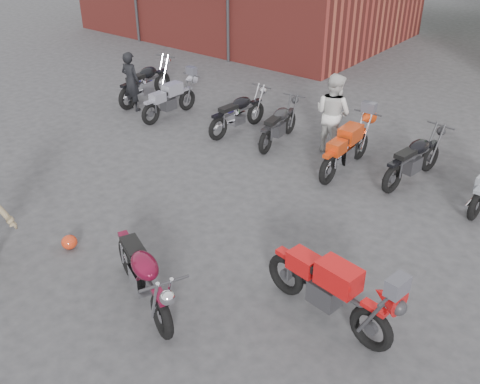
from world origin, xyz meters
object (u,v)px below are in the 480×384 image
Objects in this scene: row_bike_1 at (170,98)px; row_bike_3 at (279,122)px; vintage_motorcycle at (143,271)px; person_dark at (131,81)px; row_bike_0 at (146,80)px; row_bike_5 at (415,156)px; sportbike at (330,286)px; helmet at (69,242)px; person_light at (333,113)px; row_bike_2 at (238,111)px; row_bike_4 at (347,145)px.

row_bike_3 is at bearing -81.90° from row_bike_1.
person_dark reaches higher than vintage_motorcycle.
row_bike_0 is 1.15× the size of row_bike_3.
person_dark reaches higher than row_bike_5.
row_bike_5 is at bearing 107.89° from sportbike.
row_bike_3 reaches higher than helmet.
row_bike_5 is (2.09, -0.25, -0.35)m from person_light.
row_bike_5 is at bearing 58.66° from helmet.
row_bike_3 is at bearing -97.66° from row_bike_0.
helmet is 0.15× the size of row_bike_3.
row_bike_1 is (-2.89, 5.37, 0.41)m from helmet.
row_bike_2 reaches higher than row_bike_3.
person_light is 5.82m from row_bike_0.
vintage_motorcycle is at bearing -140.38° from row_bike_0.
helmet is at bearing 84.10° from person_light.
person_dark is (-6.13, 5.27, 0.20)m from vintage_motorcycle.
person_light reaches higher than helmet.
row_bike_4 reaches higher than row_bike_1.
person_dark is 1.24m from row_bike_1.
row_bike_1 is (-4.95, 5.53, -0.06)m from vintage_motorcycle.
vintage_motorcycle is 2.12m from helmet.
row_bike_0 is at bearing 126.39° from helmet.
helmet is 0.13× the size of row_bike_0.
person_dark is 3.28m from row_bike_2.
row_bike_3 is (4.61, -0.05, -0.08)m from row_bike_0.
sportbike is at bearing -125.30° from row_bike_0.
vintage_motorcycle is 8.72m from row_bike_0.
row_bike_1 is (-4.40, -0.79, -0.38)m from person_light.
row_bike_5 is at bearing -96.41° from row_bike_0.
row_bike_2 is at bearing 98.52° from helmet.
row_bike_2 is at bearing 101.80° from row_bike_5.
vintage_motorcycle is 1.02× the size of row_bike_4.
row_bike_0 is at bearing 99.98° from row_bike_5.
row_bike_1 is 0.98× the size of row_bike_2.
vintage_motorcycle reaches higher than helmet.
helmet is at bearing 123.46° from person_dark.
person_dark is at bearing 89.47° from row_bike_3.
person_dark is 0.88× the size of row_bike_3.
person_light is at bearing 76.21° from helmet.
row_bike_0 is at bearing 160.96° from sportbike.
row_bike_2 is (-2.91, 5.88, -0.05)m from vintage_motorcycle.
person_light is 0.94× the size of row_bike_5.
row_bike_0 is 1.03× the size of row_bike_4.
helmet is at bearing 157.98° from row_bike_5.
row_bike_5 is at bearing -84.28° from row_bike_1.
row_bike_1 is at bearing -172.63° from person_dark.
row_bike_2 is at bearing 84.31° from row_bike_4.
helmet is 0.15× the size of person_light.
row_bike_4 is (6.35, 0.37, -0.21)m from person_dark.
helmet is 6.11m from row_bike_1.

